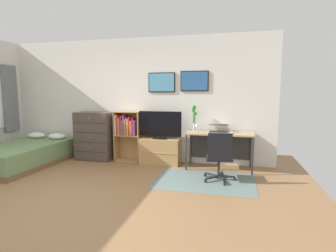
{
  "coord_description": "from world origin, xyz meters",
  "views": [
    {
      "loc": [
        2.18,
        -3.13,
        1.53
      ],
      "look_at": [
        1.02,
        1.5,
        0.91
      ],
      "focal_mm": 28.03,
      "sensor_mm": 36.0,
      "label": 1
    }
  ],
  "objects_px": {
    "bookshelf": "(127,131)",
    "bed": "(23,154)",
    "bamboo_vase": "(194,117)",
    "laptop": "(219,129)",
    "wine_glass": "(197,125)",
    "desk": "(220,138)",
    "television": "(160,125)",
    "dresser": "(95,136)",
    "office_chair": "(219,156)",
    "tv_stand": "(160,151)",
    "computer_mouse": "(232,133)"
  },
  "relations": [
    {
      "from": "television",
      "to": "bamboo_vase",
      "type": "relative_size",
      "value": 1.78
    },
    {
      "from": "television",
      "to": "bamboo_vase",
      "type": "xyz_separation_m",
      "value": [
        0.71,
        0.1,
        0.18
      ]
    },
    {
      "from": "computer_mouse",
      "to": "bamboo_vase",
      "type": "bearing_deg",
      "value": 161.4
    },
    {
      "from": "dresser",
      "to": "computer_mouse",
      "type": "distance_m",
      "value": 3.04
    },
    {
      "from": "bookshelf",
      "to": "desk",
      "type": "distance_m",
      "value": 2.03
    },
    {
      "from": "wine_glass",
      "to": "bed",
      "type": "bearing_deg",
      "value": -169.62
    },
    {
      "from": "bookshelf",
      "to": "wine_glass",
      "type": "relative_size",
      "value": 6.14
    },
    {
      "from": "bed",
      "to": "tv_stand",
      "type": "xyz_separation_m",
      "value": [
        2.78,
        0.81,
        0.04
      ]
    },
    {
      "from": "bookshelf",
      "to": "tv_stand",
      "type": "bearing_deg",
      "value": -3.25
    },
    {
      "from": "office_chair",
      "to": "laptop",
      "type": "distance_m",
      "value": 0.92
    },
    {
      "from": "dresser",
      "to": "desk",
      "type": "distance_m",
      "value": 2.79
    },
    {
      "from": "tv_stand",
      "to": "computer_mouse",
      "type": "relative_size",
      "value": 8.16
    },
    {
      "from": "bookshelf",
      "to": "office_chair",
      "type": "bearing_deg",
      "value": -24.15
    },
    {
      "from": "desk",
      "to": "bamboo_vase",
      "type": "height_order",
      "value": "bamboo_vase"
    },
    {
      "from": "laptop",
      "to": "computer_mouse",
      "type": "bearing_deg",
      "value": -32.05
    },
    {
      "from": "office_chair",
      "to": "laptop",
      "type": "relative_size",
      "value": 1.97
    },
    {
      "from": "television",
      "to": "bamboo_vase",
      "type": "bearing_deg",
      "value": 7.94
    },
    {
      "from": "laptop",
      "to": "bamboo_vase",
      "type": "xyz_separation_m",
      "value": [
        -0.51,
        0.12,
        0.21
      ]
    },
    {
      "from": "bamboo_vase",
      "to": "dresser",
      "type": "bearing_deg",
      "value": -177.67
    },
    {
      "from": "tv_stand",
      "to": "desk",
      "type": "relative_size",
      "value": 0.65
    },
    {
      "from": "bookshelf",
      "to": "computer_mouse",
      "type": "relative_size",
      "value": 10.63
    },
    {
      "from": "computer_mouse",
      "to": "tv_stand",
      "type": "bearing_deg",
      "value": 172.88
    },
    {
      "from": "laptop",
      "to": "wine_glass",
      "type": "relative_size",
      "value": 2.43
    },
    {
      "from": "bookshelf",
      "to": "tv_stand",
      "type": "xyz_separation_m",
      "value": [
        0.78,
        -0.04,
        -0.4
      ]
    },
    {
      "from": "television",
      "to": "computer_mouse",
      "type": "relative_size",
      "value": 8.88
    },
    {
      "from": "dresser",
      "to": "wine_glass",
      "type": "relative_size",
      "value": 5.99
    },
    {
      "from": "dresser",
      "to": "laptop",
      "type": "xyz_separation_m",
      "value": [
        2.76,
        -0.02,
        0.27
      ]
    },
    {
      "from": "office_chair",
      "to": "wine_glass",
      "type": "xyz_separation_m",
      "value": [
        -0.49,
        0.73,
        0.42
      ]
    },
    {
      "from": "bed",
      "to": "computer_mouse",
      "type": "height_order",
      "value": "computer_mouse"
    },
    {
      "from": "bed",
      "to": "wine_glass",
      "type": "distance_m",
      "value": 3.7
    },
    {
      "from": "desk",
      "to": "computer_mouse",
      "type": "relative_size",
      "value": 12.48
    },
    {
      "from": "dresser",
      "to": "desk",
      "type": "height_order",
      "value": "dresser"
    },
    {
      "from": "desk",
      "to": "laptop",
      "type": "relative_size",
      "value": 2.97
    },
    {
      "from": "dresser",
      "to": "office_chair",
      "type": "relative_size",
      "value": 1.25
    },
    {
      "from": "office_chair",
      "to": "computer_mouse",
      "type": "xyz_separation_m",
      "value": [
        0.2,
        0.7,
        0.3
      ]
    },
    {
      "from": "desk",
      "to": "laptop",
      "type": "bearing_deg",
      "value": -142.01
    },
    {
      "from": "bed",
      "to": "office_chair",
      "type": "xyz_separation_m",
      "value": [
        4.07,
        -0.07,
        0.23
      ]
    },
    {
      "from": "wine_glass",
      "to": "desk",
      "type": "bearing_deg",
      "value": 16.95
    },
    {
      "from": "bamboo_vase",
      "to": "laptop",
      "type": "bearing_deg",
      "value": -12.62
    },
    {
      "from": "television",
      "to": "desk",
      "type": "bearing_deg",
      "value": 0.15
    },
    {
      "from": "bed",
      "to": "desk",
      "type": "xyz_separation_m",
      "value": [
        4.03,
        0.79,
        0.38
      ]
    },
    {
      "from": "bed",
      "to": "desk",
      "type": "height_order",
      "value": "desk"
    },
    {
      "from": "dresser",
      "to": "tv_stand",
      "type": "bearing_deg",
      "value": 0.56
    },
    {
      "from": "bookshelf",
      "to": "wine_glass",
      "type": "height_order",
      "value": "bookshelf"
    },
    {
      "from": "dresser",
      "to": "television",
      "type": "bearing_deg",
      "value": -0.27
    },
    {
      "from": "dresser",
      "to": "laptop",
      "type": "relative_size",
      "value": 2.47
    },
    {
      "from": "bookshelf",
      "to": "bed",
      "type": "bearing_deg",
      "value": -156.83
    },
    {
      "from": "television",
      "to": "laptop",
      "type": "relative_size",
      "value": 2.11
    },
    {
      "from": "office_chair",
      "to": "bookshelf",
      "type": "bearing_deg",
      "value": 148.98
    },
    {
      "from": "bed",
      "to": "dresser",
      "type": "height_order",
      "value": "dresser"
    }
  ]
}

